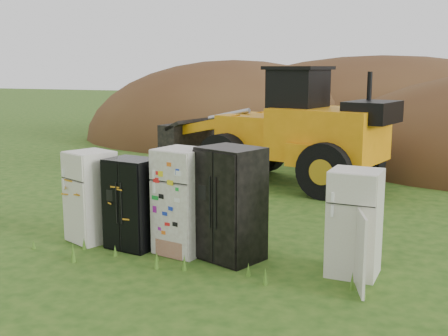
% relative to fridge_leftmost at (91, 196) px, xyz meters
% --- Properties ---
extents(ground, '(120.00, 120.00, 0.00)m').
position_rel_fridge_leftmost_xyz_m(ground, '(2.46, -0.03, -0.86)').
color(ground, '#214713').
rests_on(ground, ground).
extents(fridge_leftmost, '(0.99, 0.97, 1.73)m').
position_rel_fridge_leftmost_xyz_m(fridge_leftmost, '(0.00, 0.00, 0.00)').
color(fridge_leftmost, silver).
rests_on(fridge_leftmost, ground).
extents(fridge_black_side, '(0.96, 0.81, 1.66)m').
position_rel_fridge_leftmost_xyz_m(fridge_black_side, '(0.94, -0.08, -0.04)').
color(fridge_black_side, black).
rests_on(fridge_black_side, ground).
extents(fridge_sticker, '(0.98, 0.93, 1.88)m').
position_rel_fridge_leftmost_xyz_m(fridge_sticker, '(1.91, 0.01, 0.08)').
color(fridge_sticker, silver).
rests_on(fridge_sticker, ground).
extents(fridge_dark_mid, '(1.23, 1.13, 1.95)m').
position_rel_fridge_leftmost_xyz_m(fridge_dark_mid, '(2.83, -0.02, 0.11)').
color(fridge_dark_mid, black).
rests_on(fridge_dark_mid, ground).
extents(fridge_open_door, '(0.81, 0.76, 1.71)m').
position_rel_fridge_leftmost_xyz_m(fridge_open_door, '(4.92, -0.00, -0.01)').
color(fridge_open_door, silver).
rests_on(fridge_open_door, ground).
extents(wheel_loader, '(7.28, 4.29, 3.30)m').
position_rel_fridge_leftmost_xyz_m(wheel_loader, '(1.58, 6.64, 0.79)').
color(wheel_loader, orange).
rests_on(wheel_loader, ground).
extents(dirt_mound_left, '(14.11, 10.59, 7.17)m').
position_rel_fridge_leftmost_xyz_m(dirt_mound_left, '(-2.70, 15.14, -0.86)').
color(dirt_mound_left, '#442715').
rests_on(dirt_mound_left, ground).
extents(dirt_mound_back, '(19.19, 12.79, 7.61)m').
position_rel_fridge_leftmost_xyz_m(dirt_mound_back, '(3.44, 18.14, -0.86)').
color(dirt_mound_back, '#442715').
rests_on(dirt_mound_back, ground).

